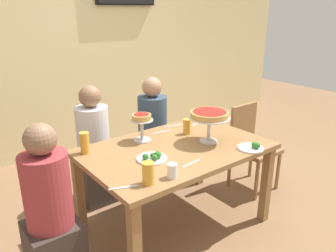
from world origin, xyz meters
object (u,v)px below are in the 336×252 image
deep_dish_pizza_stand (209,116)px  cutlery_fork_near (174,126)px  beer_glass_amber_spare (148,173)px  water_glass_clear_near (172,171)px  diner_far_left (95,154)px  salad_plate_near_diner (252,147)px  diner_head_west (51,219)px  cutlery_knife_near (123,188)px  cutlery_fork_far (161,132)px  beer_glass_amber_short (85,143)px  diner_far_right (153,139)px  salad_plate_far_diner (152,158)px  chair_head_east (250,143)px  beer_glass_amber_tall (187,127)px  cutlery_knife_far (197,123)px  dining_table (176,157)px  personal_pizza_stand (142,122)px  cutlery_spare_fork (191,163)px

deep_dish_pizza_stand → cutlery_fork_near: bearing=87.4°
beer_glass_amber_spare → water_glass_clear_near: 0.17m
diner_far_left → salad_plate_near_diner: size_ratio=5.61×
diner_head_west → beer_glass_amber_spare: 0.72m
cutlery_knife_near → diner_far_left: bearing=95.4°
beer_glass_amber_spare → cutlery_fork_far: 0.93m
beer_glass_amber_short → water_glass_clear_near: bearing=-68.9°
diner_far_right → cutlery_fork_far: size_ratio=6.39×
beer_glass_amber_short → cutlery_knife_near: beer_glass_amber_short is taller
beer_glass_amber_spare → salad_plate_far_diner: bearing=50.3°
diner_far_right → chair_head_east: size_ratio=1.32×
diner_far_left → deep_dish_pizza_stand: 1.18m
salad_plate_near_diner → beer_glass_amber_tall: size_ratio=1.51×
diner_far_left → deep_dish_pizza_stand: bearing=35.3°
beer_glass_amber_tall → water_glass_clear_near: 0.82m
diner_far_right → cutlery_fork_far: diner_far_right is taller
cutlery_knife_far → salad_plate_near_diner: bearing=64.5°
diner_far_right → salad_plate_far_diner: bearing=-35.4°
cutlery_knife_near → chair_head_east: bearing=34.2°
dining_table → personal_pizza_stand: size_ratio=6.26×
diner_far_right → cutlery_knife_far: 0.56m
diner_far_left → cutlery_fork_far: size_ratio=6.39×
beer_glass_amber_spare → diner_far_left: bearing=81.5°
salad_plate_near_diner → beer_glass_amber_spare: bearing=176.7°
dining_table → deep_dish_pizza_stand: bearing=-16.3°
diner_far_left → cutlery_spare_fork: diner_far_left is taller
diner_far_right → deep_dish_pizza_stand: 0.97m
salad_plate_far_diner → beer_glass_amber_tall: bearing=24.6°
salad_plate_far_diner → beer_glass_amber_short: (-0.33, 0.42, 0.06)m
dining_table → salad_plate_near_diner: (0.44, -0.41, 0.11)m
diner_far_right → salad_plate_near_diner: (0.13, -1.18, 0.26)m
beer_glass_amber_short → cutlery_spare_fork: size_ratio=0.93×
chair_head_east → water_glass_clear_near: bearing=18.1°
dining_table → cutlery_spare_fork: cutlery_spare_fork is taller
salad_plate_near_diner → cutlery_spare_fork: size_ratio=1.14×
salad_plate_near_diner → salad_plate_far_diner: 0.80m
diner_head_west → deep_dish_pizza_stand: size_ratio=3.37×
diner_far_right → cutlery_fork_near: 0.45m
diner_far_left → deep_dish_pizza_stand: diner_far_left is taller
dining_table → cutlery_fork_far: bearing=71.8°
chair_head_east → diner_head_west: bearing=1.3°
beer_glass_amber_short → water_glass_clear_near: size_ratio=1.70×
diner_head_west → chair_head_east: bearing=1.3°
cutlery_fork_near → diner_head_west: bearing=30.8°
deep_dish_pizza_stand → beer_glass_amber_spare: size_ratio=2.33×
dining_table → cutlery_knife_near: bearing=-155.6°
salad_plate_far_diner → water_glass_clear_near: size_ratio=2.29×
chair_head_east → personal_pizza_stand: bearing=-9.7°
beer_glass_amber_tall → diner_far_left: bearing=133.9°
diner_far_left → beer_glass_amber_tall: size_ratio=8.46×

